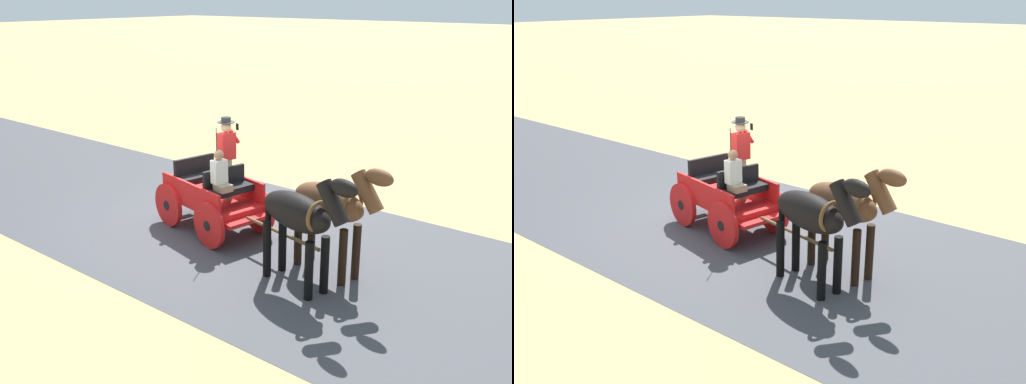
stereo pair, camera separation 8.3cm
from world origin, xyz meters
The scene contains 5 objects.
ground_plane centered at (0.00, 0.00, 0.00)m, with size 200.00×200.00×0.00m, color tan.
road_surface centered at (0.00, 0.00, 0.00)m, with size 6.35×160.00×0.01m, color #424247.
horse_drawn_carriage centered at (0.09, 0.41, 0.82)m, with size 1.87×4.51×2.50m.
horse_near_side centered at (0.31, 3.45, 1.32)m, with size 0.83×2.15×2.21m.
horse_off_side centered at (1.09, 3.30, 1.32)m, with size 0.90×2.15×2.21m.
Camera 1 is at (8.54, 8.33, 4.84)m, focal length 40.17 mm.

